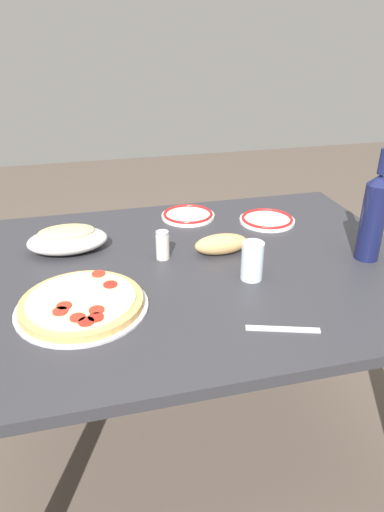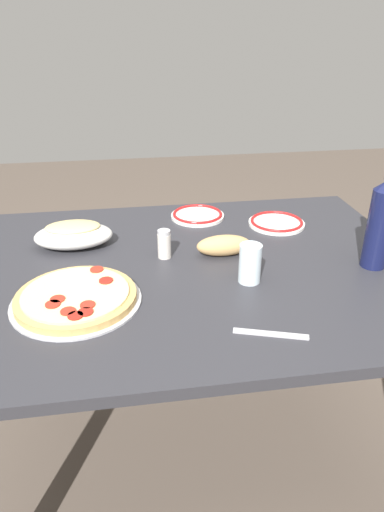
% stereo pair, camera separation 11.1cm
% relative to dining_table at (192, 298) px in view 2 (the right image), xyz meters
% --- Properties ---
extents(ground_plane, '(8.00, 8.00, 0.00)m').
position_rel_dining_table_xyz_m(ground_plane, '(0.00, 0.00, -0.64)').
color(ground_plane, brown).
rests_on(ground_plane, ground).
extents(dining_table, '(1.34, 0.99, 0.75)m').
position_rel_dining_table_xyz_m(dining_table, '(0.00, 0.00, 0.00)').
color(dining_table, '#2D2D33').
rests_on(dining_table, ground).
extents(pepperoni_pizza, '(0.33, 0.33, 0.03)m').
position_rel_dining_table_xyz_m(pepperoni_pizza, '(0.32, 0.15, 0.13)').
color(pepperoni_pizza, '#B7B7BC').
rests_on(pepperoni_pizza, dining_table).
extents(baked_pasta_dish, '(0.24, 0.15, 0.08)m').
position_rel_dining_table_xyz_m(baked_pasta_dish, '(0.34, -0.18, 0.15)').
color(baked_pasta_dish, white).
rests_on(baked_pasta_dish, dining_table).
extents(wine_bottle, '(0.07, 0.07, 0.33)m').
position_rel_dining_table_xyz_m(wine_bottle, '(-0.52, 0.08, 0.25)').
color(wine_bottle, '#141942').
rests_on(wine_bottle, dining_table).
extents(water_glass, '(0.06, 0.06, 0.11)m').
position_rel_dining_table_xyz_m(water_glass, '(-0.14, 0.11, 0.17)').
color(water_glass, silver).
rests_on(water_glass, dining_table).
extents(side_plate_near, '(0.19, 0.19, 0.02)m').
position_rel_dining_table_xyz_m(side_plate_near, '(-0.34, -0.25, 0.12)').
color(side_plate_near, white).
rests_on(side_plate_near, dining_table).
extents(side_plate_far, '(0.19, 0.19, 0.02)m').
position_rel_dining_table_xyz_m(side_plate_far, '(-0.08, -0.36, 0.12)').
color(side_plate_far, white).
rests_on(side_plate_far, dining_table).
extents(bread_loaf, '(0.16, 0.07, 0.06)m').
position_rel_dining_table_xyz_m(bread_loaf, '(-0.10, -0.05, 0.14)').
color(bread_loaf, tan).
rests_on(bread_loaf, dining_table).
extents(spice_shaker, '(0.04, 0.04, 0.09)m').
position_rel_dining_table_xyz_m(spice_shaker, '(0.07, -0.06, 0.16)').
color(spice_shaker, silver).
rests_on(spice_shaker, dining_table).
extents(fork_right, '(0.17, 0.07, 0.00)m').
position_rel_dining_table_xyz_m(fork_right, '(-0.12, 0.36, 0.12)').
color(fork_right, '#B7B7BC').
rests_on(fork_right, dining_table).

